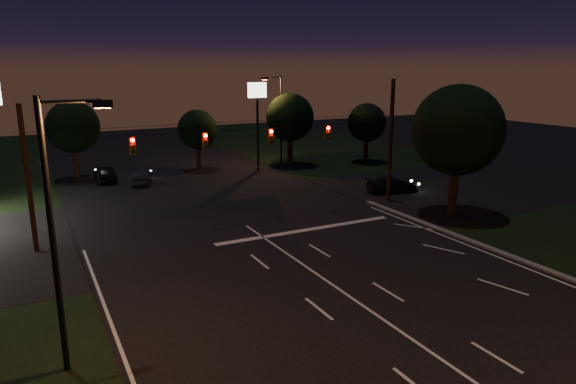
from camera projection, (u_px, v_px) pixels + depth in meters
ground at (383, 320)px, 20.45m from camera, size 140.00×140.00×0.00m
cross_street_right at (456, 187)px, 43.19m from camera, size 20.00×16.00×0.02m
stop_bar at (307, 230)px, 31.71m from camera, size 12.00×0.50×0.01m
utility_pole_right at (388, 200)px, 38.76m from camera, size 0.30×0.30×9.00m
utility_pole_left at (37, 251)px, 28.03m from camera, size 0.28×0.28×8.00m
signal_span at (239, 138)px, 32.06m from camera, size 24.00×0.40×1.56m
pole_sign_right at (257, 106)px, 48.43m from camera, size 1.80×0.30×8.40m
street_light_left at (60, 218)px, 15.91m from camera, size 2.20×0.35×9.00m
street_light_right_far at (279, 113)px, 51.84m from camera, size 2.20×0.35×9.00m
tree_right_near at (456, 131)px, 33.92m from camera, size 6.00×6.00×8.76m
tree_far_b at (73, 127)px, 45.23m from camera, size 4.60×4.60×6.98m
tree_far_c at (197, 130)px, 49.43m from camera, size 3.80×3.80×5.86m
tree_far_d at (289, 118)px, 51.54m from camera, size 4.80×4.80×7.30m
tree_far_e at (366, 123)px, 53.53m from camera, size 4.00×4.00×6.18m
car_oncoming_a at (105, 173)px, 45.00m from camera, size 1.87×4.35×1.46m
car_oncoming_b at (141, 177)px, 44.03m from camera, size 2.44×4.16×1.29m
car_cross at (393, 185)px, 41.09m from camera, size 4.52×2.55×1.24m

